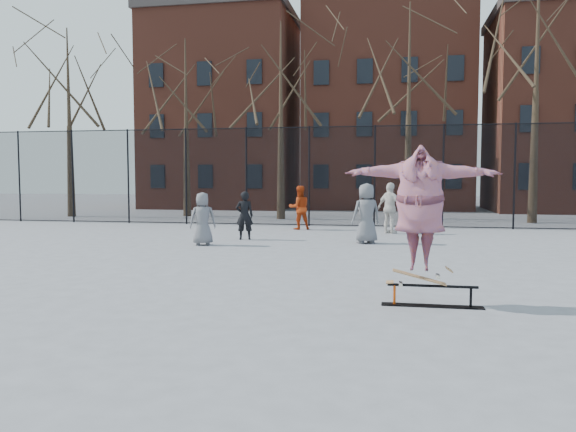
% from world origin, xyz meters
% --- Properties ---
extents(ground, '(100.00, 100.00, 0.00)m').
position_xyz_m(ground, '(0.00, 0.00, 0.00)').
color(ground, slate).
extents(skate_rail, '(1.53, 0.23, 0.34)m').
position_xyz_m(skate_rail, '(2.53, -0.57, 0.13)').
color(skate_rail, black).
rests_on(skate_rail, ground).
extents(skateboard, '(0.89, 0.21, 0.11)m').
position_xyz_m(skateboard, '(2.33, -0.57, 0.39)').
color(skateboard, olive).
rests_on(skateboard, skate_rail).
extents(skater, '(2.39, 0.83, 1.91)m').
position_xyz_m(skater, '(2.33, -0.57, 1.40)').
color(skater, navy).
rests_on(skater, skateboard).
extents(bystander_grey, '(0.87, 0.72, 1.54)m').
position_xyz_m(bystander_grey, '(-3.49, 6.15, 0.77)').
color(bystander_grey, slate).
rests_on(bystander_grey, ground).
extents(bystander_black, '(0.64, 0.51, 1.52)m').
position_xyz_m(bystander_black, '(-2.68, 7.78, 0.76)').
color(bystander_black, black).
rests_on(bystander_black, ground).
extents(bystander_red, '(0.98, 0.89, 1.65)m').
position_xyz_m(bystander_red, '(-1.54, 11.47, 0.82)').
color(bystander_red, '#AF340F').
rests_on(bystander_red, ground).
extents(bystander_white, '(1.10, 0.98, 1.79)m').
position_xyz_m(bystander_white, '(1.84, 10.55, 0.89)').
color(bystander_white, silver).
rests_on(bystander_white, ground).
extents(bystander_extra, '(1.03, 0.89, 1.79)m').
position_xyz_m(bystander_extra, '(1.15, 7.46, 0.90)').
color(bystander_extra, '#5D5D62').
rests_on(bystander_extra, ground).
extents(fence, '(34.03, 0.07, 4.00)m').
position_xyz_m(fence, '(-0.01, 13.00, 2.05)').
color(fence, black).
rests_on(fence, ground).
extents(tree_row, '(33.66, 7.46, 10.67)m').
position_xyz_m(tree_row, '(-0.25, 17.15, 7.36)').
color(tree_row, black).
rests_on(tree_row, ground).
extents(rowhouses, '(29.00, 7.00, 13.00)m').
position_xyz_m(rowhouses, '(0.72, 26.00, 6.06)').
color(rowhouses, brown).
rests_on(rowhouses, ground).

